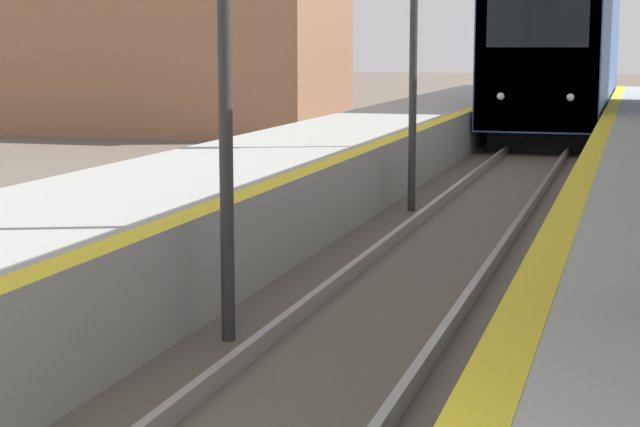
# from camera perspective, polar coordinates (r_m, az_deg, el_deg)

# --- Properties ---
(train) EXTENTS (2.87, 19.39, 4.53)m
(train) POSITION_cam_1_polar(r_m,az_deg,el_deg) (34.65, 12.90, 8.31)
(train) COLOR black
(train) RESTS_ON ground
(station_building) EXTENTS (11.94, 5.97, 5.37)m
(station_building) POSITION_cam_1_polar(r_m,az_deg,el_deg) (32.88, -9.27, 9.08)
(station_building) COLOR #9E6B4C
(station_building) RESTS_ON ground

